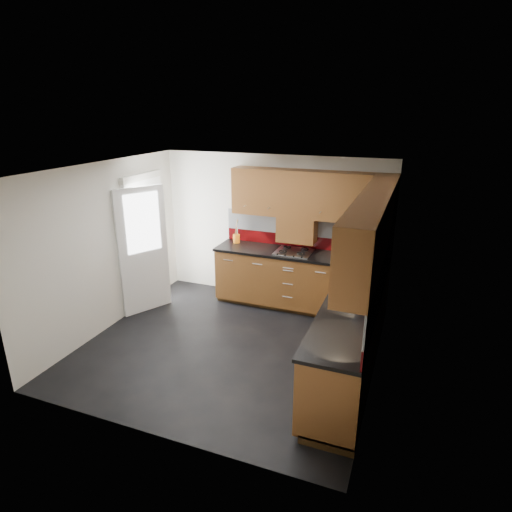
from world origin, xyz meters
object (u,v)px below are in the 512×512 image
at_px(utensil_pot, 236,237).
at_px(food_processor, 357,285).
at_px(toaster, 381,254).
at_px(gas_hob, 294,252).

distance_m(utensil_pot, food_processor, 2.66).
height_order(utensil_pot, toaster, utensil_pot).
distance_m(toaster, food_processor, 1.48).
bearing_deg(food_processor, toaster, 84.74).
height_order(toaster, food_processor, food_processor).
height_order(utensil_pot, food_processor, utensil_pot).
distance_m(gas_hob, food_processor, 1.76).
bearing_deg(gas_hob, utensil_pot, 170.93).
distance_m(utensil_pot, toaster, 2.34).
bearing_deg(utensil_pot, toaster, -0.09).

